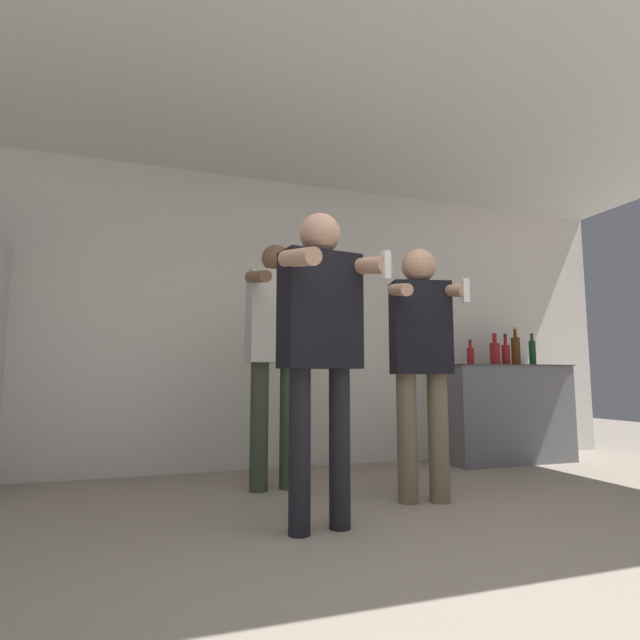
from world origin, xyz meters
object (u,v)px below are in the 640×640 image
(bottle_red_label, at_px, (495,352))
(person_man_side, at_px, (421,350))
(bottle_short_whiskey, at_px, (506,353))
(person_woman_foreground, at_px, (321,329))
(bottle_green_wine, at_px, (516,350))
(bottle_amber_bourbon, at_px, (532,352))
(person_spectator_back, at_px, (275,342))
(bottle_dark_rum, at_px, (470,355))

(bottle_red_label, distance_m, person_man_side, 1.76)
(bottle_short_whiskey, xyz_separation_m, person_man_side, (-1.52, -1.06, -0.05))
(bottle_short_whiskey, bearing_deg, bottle_red_label, 180.00)
(person_woman_foreground, distance_m, person_man_side, 0.88)
(bottle_green_wine, distance_m, bottle_amber_bourbon, 0.20)
(person_woman_foreground, bearing_deg, person_spectator_back, 90.35)
(bottle_dark_rum, xyz_separation_m, bottle_green_wine, (0.51, -0.00, 0.05))
(person_woman_foreground, bearing_deg, bottle_amber_bourbon, 28.42)
(bottle_amber_bourbon, distance_m, person_woman_foreground, 2.99)
(person_spectator_back, bearing_deg, bottle_green_wine, 9.89)
(bottle_red_label, distance_m, person_spectator_back, 2.24)
(bottle_short_whiskey, height_order, person_man_side, person_man_side)
(bottle_short_whiskey, xyz_separation_m, bottle_red_label, (-0.12, 0.00, 0.01))
(bottle_green_wine, height_order, person_man_side, person_man_side)
(person_spectator_back, bearing_deg, bottle_short_whiskey, 10.37)
(bottle_dark_rum, bearing_deg, bottle_short_whiskey, -0.00)
(bottle_short_whiskey, bearing_deg, person_woman_foreground, -148.49)
(bottle_short_whiskey, relative_size, person_spectator_back, 0.17)
(bottle_red_label, xyz_separation_m, person_spectator_back, (-2.20, -0.43, 0.01))
(person_man_side, bearing_deg, bottle_red_label, 37.32)
(bottle_green_wine, xyz_separation_m, person_woman_foreground, (-2.43, -1.42, -0.01))
(bottle_red_label, distance_m, bottle_amber_bourbon, 0.43)
(bottle_short_whiskey, bearing_deg, bottle_amber_bourbon, 0.00)
(bottle_amber_bourbon, bearing_deg, person_spectator_back, -170.83)
(bottle_dark_rum, bearing_deg, person_man_side, -136.62)
(bottle_dark_rum, xyz_separation_m, person_spectator_back, (-1.93, -0.43, 0.05))
(bottle_amber_bourbon, xyz_separation_m, person_spectator_back, (-2.63, -0.43, 0.01))
(bottle_dark_rum, bearing_deg, bottle_green_wine, -0.00)
(bottle_dark_rum, relative_size, person_spectator_back, 0.13)
(person_man_side, distance_m, person_spectator_back, 1.03)
(bottle_red_label, relative_size, bottle_amber_bourbon, 1.05)
(bottle_short_whiskey, relative_size, person_man_side, 0.18)
(bottle_short_whiskey, xyz_separation_m, bottle_green_wine, (0.11, 0.00, 0.03))
(bottle_dark_rum, xyz_separation_m, person_woman_foreground, (-1.93, -1.42, 0.05))
(bottle_green_wine, xyz_separation_m, person_spectator_back, (-2.44, -0.43, -0.01))
(bottle_green_wine, relative_size, bottle_amber_bourbon, 1.18)
(person_man_side, bearing_deg, person_woman_foreground, -155.94)
(bottle_dark_rum, bearing_deg, person_spectator_back, -167.59)
(bottle_green_wine, height_order, person_spectator_back, person_spectator_back)
(bottle_short_whiskey, relative_size, bottle_red_label, 0.90)
(bottle_short_whiskey, xyz_separation_m, person_spectator_back, (-2.32, -0.43, 0.03))
(bottle_amber_bourbon, height_order, person_woman_foreground, person_woman_foreground)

